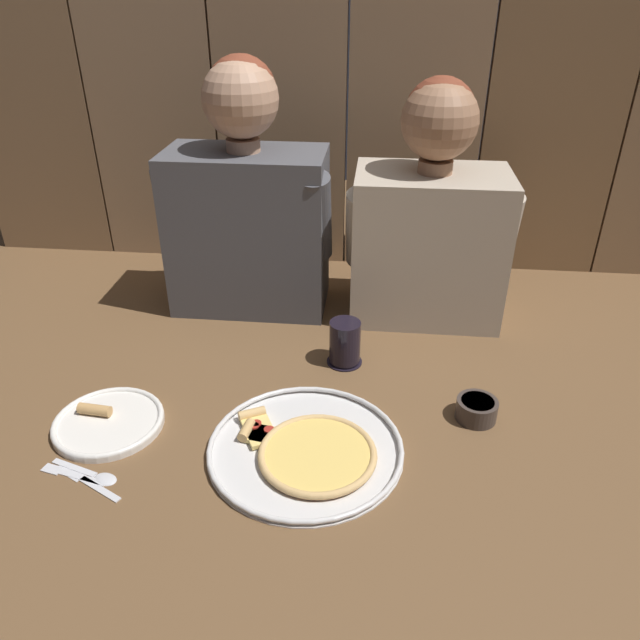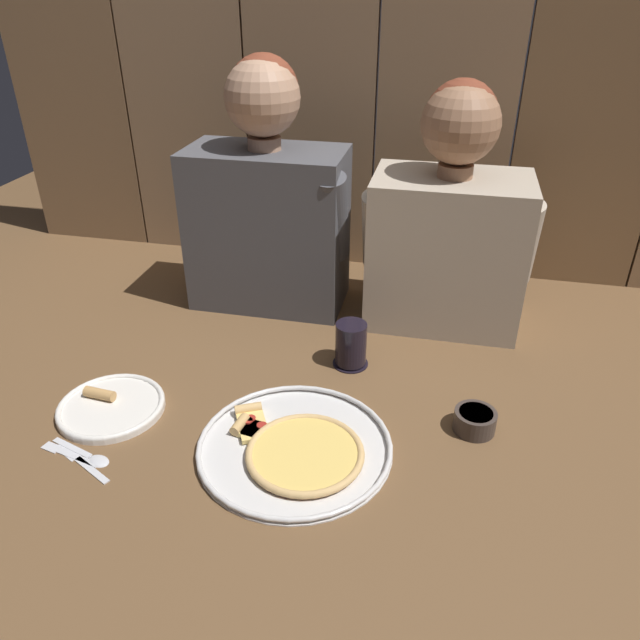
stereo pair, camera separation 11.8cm
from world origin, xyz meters
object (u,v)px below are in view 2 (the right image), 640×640
Objects in this scene: dinner_plate at (111,406)px; drinking_glass at (351,345)px; diner_left at (267,201)px; pizza_tray at (296,448)px; dipping_bowl at (475,420)px; diner_right at (449,224)px.

drinking_glass reaches higher than dinner_plate.
diner_left is at bearing 135.37° from drinking_glass.
dipping_bowl is at bearing 22.76° from pizza_tray.
diner_right is at bearing 54.63° from drinking_glass.
dinner_plate is 0.37× the size of diner_right.
diner_right is (-0.09, 0.43, 0.23)m from dipping_bowl.
dinner_plate is 2.05× the size of drinking_glass.
diner_right is (0.19, 0.26, 0.20)m from drinking_glass.
drinking_glass is at bearing 31.09° from dinner_plate.
pizza_tray is 0.63× the size of diner_right.
dipping_bowl reaches higher than dinner_plate.
drinking_glass is at bearing 81.16° from pizza_tray.
diner_left is 0.45m from diner_right.
diner_left is at bearing 141.26° from dipping_bowl.
diner_right is at bearing 40.01° from dinner_plate.
dipping_bowl is at bearing -31.97° from drinking_glass.
diner_left is at bearing 110.94° from pizza_tray.
diner_left reaches higher than dipping_bowl.
pizza_tray is at bearing -157.24° from dipping_bowl.
drinking_glass reaches higher than pizza_tray.
pizza_tray is at bearing -112.33° from diner_right.
diner_left is (-0.26, 0.26, 0.23)m from drinking_glass.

